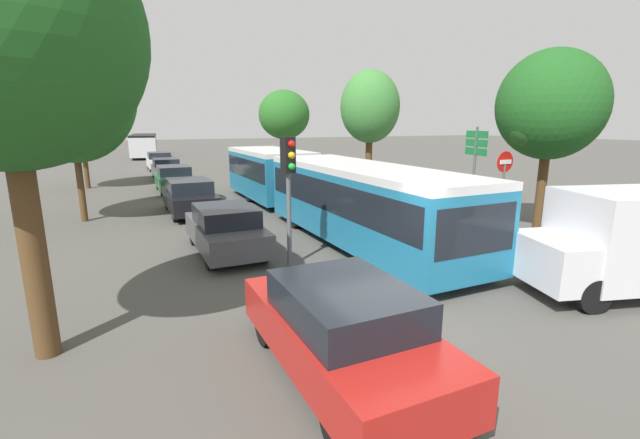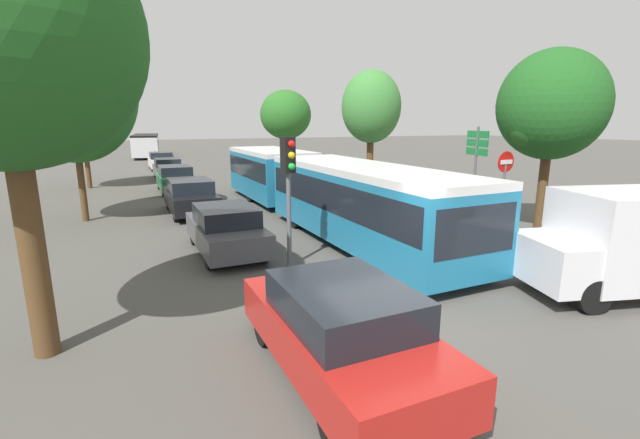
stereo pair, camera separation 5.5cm
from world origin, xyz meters
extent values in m
plane|color=#4F4C47|center=(0.00, 0.00, 0.00)|extent=(200.00, 200.00, 0.00)
cube|color=teal|center=(2.13, 4.98, 1.28)|extent=(2.55, 9.35, 2.02)
cube|color=black|center=(2.13, 4.98, 1.64)|extent=(2.57, 8.98, 0.88)
cube|color=silver|center=(2.13, 4.98, 2.38)|extent=(2.55, 9.35, 0.20)
cube|color=teal|center=(2.09, 13.83, 1.28)|extent=(2.54, 6.40, 2.02)
cube|color=black|center=(2.09, 13.83, 1.64)|extent=(2.56, 6.15, 0.88)
cube|color=silver|center=(2.09, 13.83, 2.38)|extent=(2.54, 6.40, 0.20)
cylinder|color=black|center=(2.11, 10.15, 1.28)|extent=(1.86, 0.99, 1.85)
cube|color=black|center=(2.15, 0.35, 1.52)|extent=(2.21, 0.11, 1.08)
cylinder|color=black|center=(3.20, 2.00, 0.49)|extent=(0.30, 0.98, 0.98)
cylinder|color=black|center=(1.09, 1.99, 0.49)|extent=(0.30, 0.98, 0.98)
cylinder|color=black|center=(3.17, 7.98, 0.49)|extent=(0.30, 0.98, 0.98)
cylinder|color=black|center=(1.07, 7.97, 0.49)|extent=(0.30, 0.98, 0.98)
cylinder|color=black|center=(3.15, 13.84, 0.49)|extent=(0.30, 0.98, 0.98)
cylinder|color=black|center=(1.04, 13.83, 0.49)|extent=(0.30, 0.98, 0.98)
cube|color=silver|center=(-1.86, 46.77, 1.28)|extent=(3.54, 11.72, 2.01)
cube|color=black|center=(-1.86, 46.77, 1.64)|extent=(3.51, 11.14, 0.84)
cube|color=black|center=(-1.86, 46.77, 2.38)|extent=(3.54, 11.72, 0.20)
cylinder|color=black|center=(-2.61, 50.65, 0.50)|extent=(0.39, 1.03, 1.00)
cylinder|color=black|center=(-0.46, 50.47, 0.50)|extent=(0.39, 1.03, 1.00)
cylinder|color=black|center=(-3.23, 43.41, 0.50)|extent=(0.39, 1.03, 1.00)
cylinder|color=black|center=(-1.09, 43.22, 0.50)|extent=(0.39, 1.03, 1.00)
cube|color=#B21E19|center=(-1.77, -1.05, 0.60)|extent=(1.79, 4.23, 0.69)
cube|color=black|center=(-1.77, -1.15, 1.21)|extent=(1.65, 2.22, 0.52)
cylinder|color=black|center=(-2.53, 0.30, 0.32)|extent=(0.22, 0.64, 0.64)
cylinder|color=black|center=(-1.02, 0.31, 0.32)|extent=(0.22, 0.64, 0.64)
cylinder|color=black|center=(-2.53, -2.40, 0.32)|extent=(0.22, 0.64, 0.64)
cylinder|color=black|center=(-1.02, -2.40, 0.32)|extent=(0.22, 0.64, 0.64)
cube|color=#47474C|center=(-1.93, 5.93, 0.58)|extent=(1.71, 4.04, 0.65)
cube|color=black|center=(-1.93, 5.83, 1.15)|extent=(1.57, 2.11, 0.50)
cylinder|color=black|center=(-2.65, 7.22, 0.31)|extent=(0.21, 0.61, 0.61)
cylinder|color=black|center=(-1.21, 7.22, 0.31)|extent=(0.21, 0.61, 0.61)
cylinder|color=black|center=(-2.65, 4.63, 0.31)|extent=(0.21, 0.61, 0.61)
cylinder|color=black|center=(-1.21, 4.63, 0.31)|extent=(0.21, 0.61, 0.61)
cube|color=black|center=(-2.04, 12.10, 0.60)|extent=(1.78, 4.20, 0.68)
cube|color=black|center=(-2.04, 12.00, 1.20)|extent=(1.64, 2.20, 0.52)
cylinder|color=black|center=(-2.78, 13.45, 0.32)|extent=(0.22, 0.64, 0.64)
cylinder|color=black|center=(-1.29, 13.45, 0.32)|extent=(0.22, 0.64, 0.64)
cylinder|color=black|center=(-2.78, 10.76, 0.32)|extent=(0.22, 0.64, 0.64)
cylinder|color=black|center=(-1.29, 10.76, 0.32)|extent=(0.22, 0.64, 0.64)
cube|color=#236638|center=(-1.91, 18.56, 0.59)|extent=(1.76, 4.16, 0.67)
cube|color=black|center=(-1.91, 18.46, 1.19)|extent=(1.62, 2.18, 0.52)
cylinder|color=black|center=(-2.65, 19.90, 0.32)|extent=(0.22, 0.63, 0.63)
cylinder|color=black|center=(-1.17, 19.90, 0.32)|extent=(0.22, 0.63, 0.63)
cylinder|color=black|center=(-2.65, 17.23, 0.32)|extent=(0.22, 0.63, 0.63)
cylinder|color=black|center=(-1.17, 17.23, 0.32)|extent=(0.22, 0.63, 0.63)
cube|color=#B7BABF|center=(-1.73, 24.71, 0.57)|extent=(1.70, 4.01, 0.65)
cube|color=black|center=(-1.73, 24.61, 1.15)|extent=(1.56, 2.10, 0.50)
cylinder|color=black|center=(-2.44, 25.99, 0.31)|extent=(0.21, 0.61, 0.61)
cylinder|color=black|center=(-1.01, 25.99, 0.31)|extent=(0.21, 0.61, 0.61)
cylinder|color=black|center=(-2.44, 23.42, 0.31)|extent=(0.21, 0.61, 0.61)
cylinder|color=black|center=(-1.01, 23.42, 0.31)|extent=(0.21, 0.61, 0.61)
cube|color=white|center=(-1.64, 31.19, 0.59)|extent=(1.74, 4.11, 0.67)
cube|color=black|center=(-1.64, 31.10, 1.17)|extent=(1.60, 2.15, 0.51)
cylinder|color=black|center=(-2.38, 32.51, 0.31)|extent=(0.22, 0.63, 0.63)
cylinder|color=black|center=(-0.91, 32.51, 0.31)|extent=(0.22, 0.63, 0.63)
cylinder|color=black|center=(-2.38, 29.88, 0.31)|extent=(0.22, 0.63, 0.63)
cylinder|color=black|center=(-0.91, 29.88, 0.31)|extent=(0.22, 0.63, 0.63)
cube|color=silver|center=(3.65, -0.35, 0.84)|extent=(1.39, 2.08, 1.00)
cylinder|color=black|center=(3.80, -1.27, 0.36)|extent=(0.76, 0.43, 0.72)
cylinder|color=black|center=(4.27, 0.35, 0.36)|extent=(0.76, 0.43, 0.72)
cylinder|color=#56595E|center=(-0.69, 3.97, 1.70)|extent=(0.12, 0.12, 3.40)
cube|color=black|center=(-0.69, 3.97, 2.95)|extent=(0.37, 0.32, 0.90)
sphere|color=red|center=(-0.65, 3.82, 3.23)|extent=(0.18, 0.18, 0.18)
sphere|color=#EAAD14|center=(-0.65, 3.82, 2.95)|extent=(0.18, 0.18, 0.18)
sphere|color=green|center=(-0.65, 3.82, 2.67)|extent=(0.18, 0.18, 0.18)
cylinder|color=#56595E|center=(7.14, 4.19, 1.20)|extent=(0.08, 0.08, 2.40)
cylinder|color=red|center=(7.14, 4.19, 2.47)|extent=(0.70, 0.03, 0.70)
cube|color=white|center=(7.14, 4.17, 2.47)|extent=(0.50, 0.04, 0.14)
cylinder|color=#56595E|center=(8.40, 6.81, 1.80)|extent=(0.10, 0.10, 3.60)
cube|color=#197A38|center=(8.40, 6.81, 3.30)|extent=(0.33, 1.39, 0.28)
cube|color=#197A38|center=(8.40, 6.81, 2.96)|extent=(0.33, 1.39, 0.28)
cube|color=#197A38|center=(8.40, 6.81, 2.62)|extent=(0.33, 1.39, 0.28)
cylinder|color=#51381E|center=(-5.90, 1.50, 1.76)|extent=(0.38, 0.38, 3.52)
ellipsoid|color=#3D7F38|center=(-5.71, 1.92, 4.40)|extent=(2.38, 2.38, 2.15)
cylinder|color=#51381E|center=(-5.99, 12.40, 1.46)|extent=(0.24, 0.24, 2.92)
ellipsoid|color=#286623|center=(-5.99, 12.40, 4.87)|extent=(4.64, 4.64, 5.22)
ellipsoid|color=#286623|center=(-6.35, 11.82, 4.09)|extent=(2.78, 2.78, 2.87)
cylinder|color=#51381E|center=(-6.37, 22.09, 1.36)|extent=(0.26, 0.26, 2.73)
ellipsoid|color=#33752D|center=(-6.37, 22.09, 4.63)|extent=(4.33, 4.33, 5.08)
ellipsoid|color=#3D7F38|center=(-6.57, 21.68, 3.87)|extent=(2.60, 2.60, 2.80)
cylinder|color=#51381E|center=(8.52, 3.77, 1.49)|extent=(0.32, 0.32, 2.98)
ellipsoid|color=#1E561E|center=(8.52, 3.77, 4.32)|extent=(3.45, 3.45, 3.58)
ellipsoid|color=#286623|center=(7.98, 3.78, 3.78)|extent=(2.07, 2.07, 1.97)
cylinder|color=#51381E|center=(8.93, 15.81, 1.55)|extent=(0.40, 0.40, 3.11)
ellipsoid|color=#3D7F38|center=(8.93, 15.81, 4.67)|extent=(3.45, 3.45, 4.15)
cylinder|color=#51381E|center=(8.43, 28.81, 1.45)|extent=(0.40, 0.40, 2.90)
ellipsoid|color=#286623|center=(8.43, 28.81, 4.43)|extent=(4.30, 4.30, 4.08)
ellipsoid|color=#286623|center=(9.00, 28.95, 3.82)|extent=(2.58, 2.58, 2.24)
camera|label=1|loc=(-4.54, -6.21, 3.73)|focal=24.00mm
camera|label=2|loc=(-4.49, -6.23, 3.73)|focal=24.00mm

